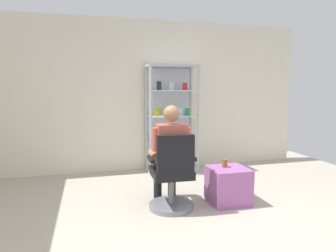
{
  "coord_description": "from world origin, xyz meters",
  "views": [
    {
      "loc": [
        -1.05,
        -2.43,
        1.49
      ],
      "look_at": [
        -0.04,
        1.34,
        1.0
      ],
      "focal_mm": 32.16,
      "sensor_mm": 36.0,
      "label": 1
    }
  ],
  "objects_px": {
    "display_cabinet_main": "(171,118)",
    "storage_crate": "(228,185)",
    "seated_shopkeeper": "(169,151)",
    "tea_glass": "(225,163)",
    "office_chair": "(172,179)"
  },
  "relations": [
    {
      "from": "storage_crate",
      "to": "tea_glass",
      "type": "bearing_deg",
      "value": 121.46
    },
    {
      "from": "office_chair",
      "to": "tea_glass",
      "type": "bearing_deg",
      "value": 6.91
    },
    {
      "from": "office_chair",
      "to": "seated_shopkeeper",
      "type": "relative_size",
      "value": 0.74
    },
    {
      "from": "display_cabinet_main",
      "to": "seated_shopkeeper",
      "type": "distance_m",
      "value": 1.7
    },
    {
      "from": "display_cabinet_main",
      "to": "office_chair",
      "type": "distance_m",
      "value": 1.92
    },
    {
      "from": "display_cabinet_main",
      "to": "office_chair",
      "type": "bearing_deg",
      "value": -105.0
    },
    {
      "from": "storage_crate",
      "to": "tea_glass",
      "type": "relative_size",
      "value": 4.58
    },
    {
      "from": "display_cabinet_main",
      "to": "storage_crate",
      "type": "relative_size",
      "value": 3.93
    },
    {
      "from": "seated_shopkeeper",
      "to": "tea_glass",
      "type": "xyz_separation_m",
      "value": [
        0.73,
        -0.07,
        -0.19
      ]
    },
    {
      "from": "display_cabinet_main",
      "to": "storage_crate",
      "type": "bearing_deg",
      "value": -80.41
    },
    {
      "from": "seated_shopkeeper",
      "to": "storage_crate",
      "type": "distance_m",
      "value": 0.91
    },
    {
      "from": "tea_glass",
      "to": "display_cabinet_main",
      "type": "bearing_deg",
      "value": 98.86
    },
    {
      "from": "display_cabinet_main",
      "to": "tea_glass",
      "type": "height_order",
      "value": "display_cabinet_main"
    },
    {
      "from": "display_cabinet_main",
      "to": "office_chair",
      "type": "xyz_separation_m",
      "value": [
        -0.48,
        -1.77,
        -0.57
      ]
    },
    {
      "from": "office_chair",
      "to": "seated_shopkeeper",
      "type": "bearing_deg",
      "value": 87.55
    }
  ]
}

